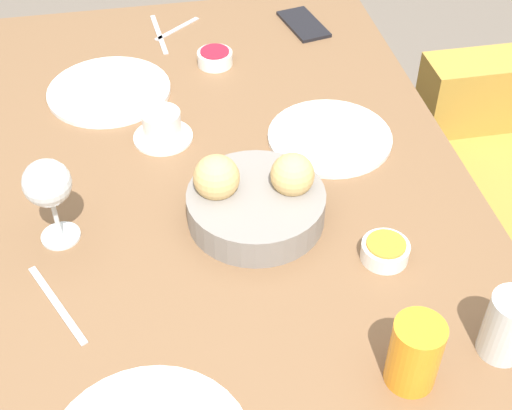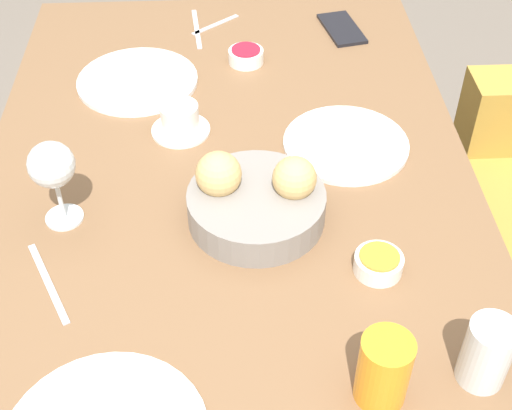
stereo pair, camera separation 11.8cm
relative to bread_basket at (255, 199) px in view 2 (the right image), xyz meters
The scene contains 14 objects.
dining_table 0.14m from the bread_basket, 125.91° to the right, with size 1.52×0.89×0.76m.
bread_basket is the anchor object (origin of this frame).
plate_near_left 0.48m from the bread_basket, 151.54° to the right, with size 0.25×0.25×0.01m.
plate_far_center 0.26m from the bread_basket, 135.55° to the left, with size 0.24×0.24×0.01m.
juice_glass 0.38m from the bread_basket, 22.68° to the left, with size 0.07×0.07×0.11m.
water_tumbler 0.44m from the bread_basket, 41.06° to the left, with size 0.07×0.07×0.11m.
wine_glass 0.33m from the bread_basket, 92.00° to the right, with size 0.08×0.08×0.16m.
coffee_cup 0.28m from the bread_basket, 151.59° to the right, with size 0.11×0.11×0.06m.
jam_bowl_berry 0.49m from the bread_basket, behind, with size 0.08×0.08×0.03m.
jam_bowl_honey 0.23m from the bread_basket, 54.40° to the left, with size 0.08×0.08×0.03m.
fork_silver 0.65m from the bread_basket, behind, with size 0.18×0.03×0.00m.
knife_silver 0.36m from the bread_basket, 67.92° to the right, with size 0.17×0.09×0.00m.
spoon_coffee 0.66m from the bread_basket, behind, with size 0.09×0.11×0.00m.
cell_phone 0.66m from the bread_basket, 159.36° to the left, with size 0.16×0.10×0.01m.
Camera 2 is at (0.90, 0.00, 1.59)m, focal length 50.00 mm.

